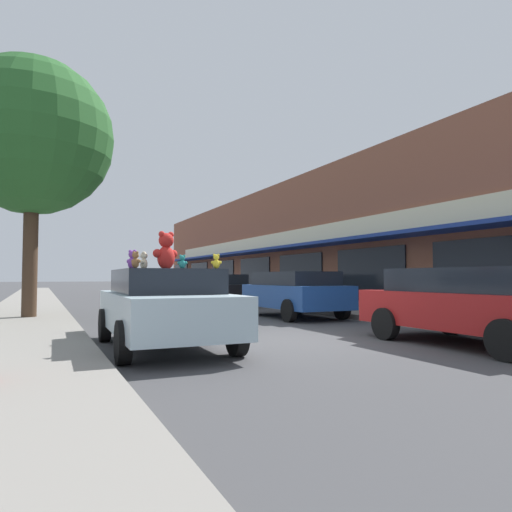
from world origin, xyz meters
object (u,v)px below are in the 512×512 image
teddy_bear_giant (166,251)px  plush_art_car (164,305)px  parked_car_far_right (217,288)px  street_tree (33,137)px  teddy_bear_cream (144,261)px  teddy_bear_yellow (216,262)px  teddy_bear_purple (132,260)px  parked_car_far_center (294,292)px  teddy_bear_brown (136,260)px  teddy_bear_teal (182,262)px  parked_car_far_left (473,302)px

teddy_bear_giant → plush_art_car: bearing=50.9°
parked_car_far_right → street_tree: (-7.75, -5.24, 4.61)m
teddy_bear_cream → parked_car_far_right: size_ratio=0.07×
teddy_bear_cream → teddy_bear_yellow: bearing=57.4°
teddy_bear_giant → teddy_bear_yellow: teddy_bear_giant is taller
teddy_bear_yellow → teddy_bear_purple: size_ratio=0.68×
teddy_bear_yellow → parked_car_far_center: size_ratio=0.06×
teddy_bear_purple → teddy_bear_brown: bearing=132.6°
plush_art_car → street_tree: size_ratio=0.58×
street_tree → teddy_bear_teal: bearing=-71.0°
plush_art_car → teddy_bear_cream: teddy_bear_cream is taller
plush_art_car → teddy_bear_purple: bearing=138.7°
teddy_bear_giant → teddy_bear_brown: 1.34m
teddy_bear_teal → parked_car_far_right: teddy_bear_teal is taller
teddy_bear_teal → teddy_bear_yellow: (0.51, -0.29, 0.01)m
teddy_bear_purple → parked_car_far_center: size_ratio=0.09×
teddy_bear_giant → teddy_bear_purple: bearing=-40.9°
teddy_bear_yellow → parked_car_far_right: bearing=-90.5°
teddy_bear_cream → parked_car_far_left: 6.30m
plush_art_car → parked_car_far_center: parked_car_far_center is taller
teddy_bear_yellow → parked_car_far_center: teddy_bear_yellow is taller
plush_art_car → teddy_bear_giant: (0.08, 0.25, 1.02)m
parked_car_far_center → teddy_bear_brown: bearing=-138.8°
teddy_bear_yellow → parked_car_far_center: bearing=-110.5°
teddy_bear_giant → parked_car_far_right: teddy_bear_giant is taller
teddy_bear_cream → parked_car_far_right: (5.74, 11.37, -0.82)m
teddy_bear_giant → teddy_bear_teal: bearing=71.0°
plush_art_car → street_tree: 8.22m
parked_car_far_center → parked_car_far_right: size_ratio=0.88×
teddy_bear_brown → teddy_bear_cream: bearing=-47.3°
teddy_bear_purple → parked_car_far_right: teddy_bear_purple is taller
plush_art_car → parked_car_far_left: 5.85m
teddy_bear_purple → teddy_bear_brown: size_ratio=1.35×
teddy_bear_brown → street_tree: 8.32m
parked_car_far_center → street_tree: bearing=166.5°
teddy_bear_cream → parked_car_far_center: bearing=147.9°
street_tree → teddy_bear_yellow: bearing=-68.2°
street_tree → parked_car_far_right: bearing=34.1°
teddy_bear_brown → street_tree: size_ratio=0.04×
teddy_bear_teal → teddy_bear_purple: (-0.62, 1.24, 0.06)m
teddy_bear_yellow → parked_car_far_left: size_ratio=0.06×
teddy_bear_giant → teddy_bear_brown: teddy_bear_giant is taller
parked_car_far_left → parked_car_far_right: 13.86m
parked_car_far_right → teddy_bear_yellow: bearing=-110.7°
teddy_bear_giant → parked_car_far_left: (5.32, -2.48, -0.98)m
parked_car_far_left → parked_car_far_right: parked_car_far_left is taller
teddy_bear_teal → parked_car_far_center: size_ratio=0.06×
parked_car_far_center → street_tree: (-7.75, 1.86, 4.58)m
teddy_bear_brown → teddy_bear_cream: size_ratio=0.83×
plush_art_car → parked_car_far_left: parked_car_far_left is taller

